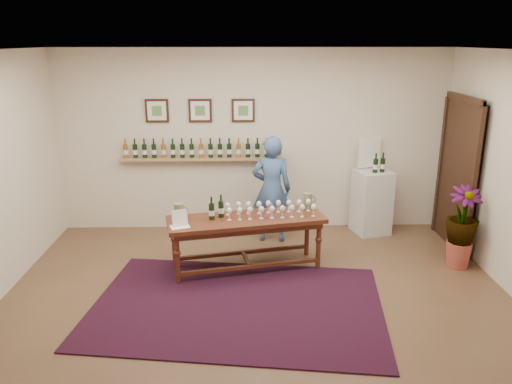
{
  "coord_description": "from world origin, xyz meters",
  "views": [
    {
      "loc": [
        -0.15,
        -5.1,
        2.91
      ],
      "look_at": [
        0.0,
        0.8,
        1.1
      ],
      "focal_mm": 35.0,
      "sensor_mm": 36.0,
      "label": 1
    }
  ],
  "objects_px": {
    "display_pedestal": "(371,202)",
    "potted_plant": "(462,227)",
    "person": "(272,189)",
    "tasting_table": "(246,225)"
  },
  "relations": [
    {
      "from": "display_pedestal",
      "to": "potted_plant",
      "type": "relative_size",
      "value": 1.03
    },
    {
      "from": "potted_plant",
      "to": "person",
      "type": "bearing_deg",
      "value": 157.78
    },
    {
      "from": "tasting_table",
      "to": "person",
      "type": "bearing_deg",
      "value": 56.66
    },
    {
      "from": "tasting_table",
      "to": "potted_plant",
      "type": "height_order",
      "value": "potted_plant"
    },
    {
      "from": "tasting_table",
      "to": "display_pedestal",
      "type": "height_order",
      "value": "display_pedestal"
    },
    {
      "from": "potted_plant",
      "to": "person",
      "type": "height_order",
      "value": "person"
    },
    {
      "from": "tasting_table",
      "to": "display_pedestal",
      "type": "relative_size",
      "value": 2.13
    },
    {
      "from": "tasting_table",
      "to": "potted_plant",
      "type": "bearing_deg",
      "value": -12.37
    },
    {
      "from": "tasting_table",
      "to": "display_pedestal",
      "type": "xyz_separation_m",
      "value": [
        1.95,
        1.27,
        -0.11
      ]
    },
    {
      "from": "display_pedestal",
      "to": "potted_plant",
      "type": "height_order",
      "value": "display_pedestal"
    }
  ]
}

